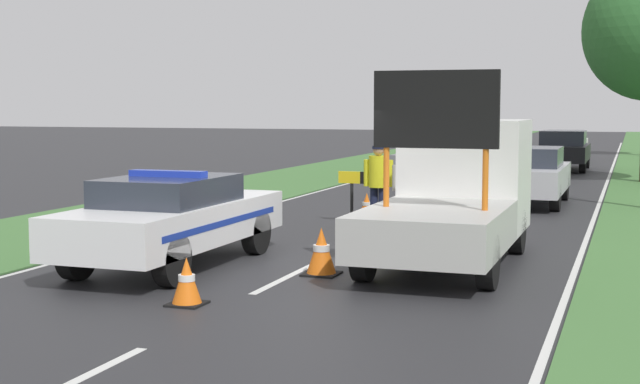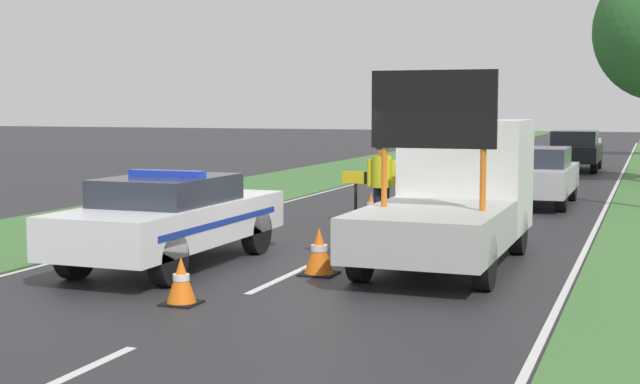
{
  "view_description": "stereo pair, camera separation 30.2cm",
  "coord_description": "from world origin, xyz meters",
  "px_view_note": "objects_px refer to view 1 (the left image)",
  "views": [
    {
      "loc": [
        4.85,
        -13.56,
        2.57
      ],
      "look_at": [
        -0.18,
        0.74,
        1.1
      ],
      "focal_mm": 50.0,
      "sensor_mm": 36.0,
      "label": 1
    },
    {
      "loc": [
        5.14,
        -13.45,
        2.57
      ],
      "look_at": [
        -0.18,
        0.74,
        1.1
      ],
      "focal_mm": 50.0,
      "sensor_mm": 36.0,
      "label": 2
    }
  ],
  "objects_px": {
    "traffic_cone_behind_barrier": "(321,251)",
    "queued_car_suv_grey": "(431,158)",
    "queued_car_van_white": "(565,145)",
    "traffic_cone_centre_front": "(187,281)",
    "road_barrier": "(405,182)",
    "traffic_cone_near_truck": "(367,206)",
    "queued_car_sedan_silver": "(529,175)",
    "queued_car_sedan_black": "(563,149)",
    "traffic_cone_near_police": "(456,216)",
    "pedestrian_civilian": "(406,185)",
    "police_car": "(173,218)",
    "work_truck": "(455,193)",
    "police_officer": "(378,179)"
  },
  "relations": [
    {
      "from": "traffic_cone_centre_front",
      "to": "queued_car_van_white",
      "type": "xyz_separation_m",
      "value": [
        2.4,
        32.7,
        0.47
      ]
    },
    {
      "from": "work_truck",
      "to": "traffic_cone_centre_front",
      "type": "height_order",
      "value": "work_truck"
    },
    {
      "from": "road_barrier",
      "to": "traffic_cone_behind_barrier",
      "type": "bearing_deg",
      "value": -84.58
    },
    {
      "from": "work_truck",
      "to": "pedestrian_civilian",
      "type": "bearing_deg",
      "value": -61.7
    },
    {
      "from": "police_car",
      "to": "traffic_cone_near_police",
      "type": "xyz_separation_m",
      "value": [
        3.52,
        5.55,
        -0.48
      ]
    },
    {
      "from": "traffic_cone_behind_barrier",
      "to": "queued_car_suv_grey",
      "type": "height_order",
      "value": "queued_car_suv_grey"
    },
    {
      "from": "road_barrier",
      "to": "traffic_cone_near_truck",
      "type": "height_order",
      "value": "road_barrier"
    },
    {
      "from": "work_truck",
      "to": "traffic_cone_centre_front",
      "type": "distance_m",
      "value": 5.31
    },
    {
      "from": "traffic_cone_near_truck",
      "to": "traffic_cone_centre_front",
      "type": "bearing_deg",
      "value": -87.96
    },
    {
      "from": "queued_car_sedan_silver",
      "to": "police_officer",
      "type": "bearing_deg",
      "value": 67.11
    },
    {
      "from": "traffic_cone_near_police",
      "to": "queued_car_van_white",
      "type": "xyz_separation_m",
      "value": [
        0.42,
        24.7,
        0.48
      ]
    },
    {
      "from": "queued_car_van_white",
      "to": "queued_car_suv_grey",
      "type": "bearing_deg",
      "value": 72.42
    },
    {
      "from": "work_truck",
      "to": "queued_car_van_white",
      "type": "relative_size",
      "value": 1.28
    },
    {
      "from": "road_barrier",
      "to": "pedestrian_civilian",
      "type": "relative_size",
      "value": 1.8
    },
    {
      "from": "police_car",
      "to": "queued_car_suv_grey",
      "type": "bearing_deg",
      "value": 84.08
    },
    {
      "from": "pedestrian_civilian",
      "to": "traffic_cone_centre_front",
      "type": "distance_m",
      "value": 7.57
    },
    {
      "from": "queued_car_sedan_black",
      "to": "traffic_cone_near_police",
      "type": "bearing_deg",
      "value": 87.68
    },
    {
      "from": "work_truck",
      "to": "queued_car_sedan_silver",
      "type": "relative_size",
      "value": 1.17
    },
    {
      "from": "traffic_cone_centre_front",
      "to": "queued_car_van_white",
      "type": "bearing_deg",
      "value": 85.81
    },
    {
      "from": "police_car",
      "to": "road_barrier",
      "type": "bearing_deg",
      "value": 63.38
    },
    {
      "from": "traffic_cone_behind_barrier",
      "to": "pedestrian_civilian",
      "type": "bearing_deg",
      "value": 88.81
    },
    {
      "from": "road_barrier",
      "to": "queued_car_sedan_silver",
      "type": "relative_size",
      "value": 0.67
    },
    {
      "from": "traffic_cone_behind_barrier",
      "to": "police_car",
      "type": "bearing_deg",
      "value": -178.08
    },
    {
      "from": "traffic_cone_centre_front",
      "to": "queued_car_sedan_black",
      "type": "distance_m",
      "value": 26.94
    },
    {
      "from": "police_officer",
      "to": "queued_car_sedan_black",
      "type": "xyz_separation_m",
      "value": [
        2.35,
        19.04,
        -0.21
      ]
    },
    {
      "from": "traffic_cone_near_police",
      "to": "queued_car_suv_grey",
      "type": "bearing_deg",
      "value": 104.6
    },
    {
      "from": "road_barrier",
      "to": "police_officer",
      "type": "distance_m",
      "value": 0.8
    },
    {
      "from": "police_officer",
      "to": "queued_car_sedan_black",
      "type": "height_order",
      "value": "police_officer"
    },
    {
      "from": "road_barrier",
      "to": "police_officer",
      "type": "height_order",
      "value": "police_officer"
    },
    {
      "from": "traffic_cone_centre_front",
      "to": "traffic_cone_behind_barrier",
      "type": "bearing_deg",
      "value": 69.26
    },
    {
      "from": "work_truck",
      "to": "pedestrian_civilian",
      "type": "xyz_separation_m",
      "value": [
        -1.55,
        2.92,
        -0.15
      ]
    },
    {
      "from": "traffic_cone_behind_barrier",
      "to": "queued_car_suv_grey",
      "type": "bearing_deg",
      "value": 97.23
    },
    {
      "from": "road_barrier",
      "to": "police_officer",
      "type": "bearing_deg",
      "value": -116.33
    },
    {
      "from": "police_car",
      "to": "queued_car_suv_grey",
      "type": "distance_m",
      "value": 18.39
    },
    {
      "from": "work_truck",
      "to": "road_barrier",
      "type": "relative_size",
      "value": 1.75
    },
    {
      "from": "traffic_cone_centre_front",
      "to": "queued_car_sedan_silver",
      "type": "distance_m",
      "value": 13.84
    },
    {
      "from": "road_barrier",
      "to": "queued_car_suv_grey",
      "type": "distance_m",
      "value": 12.58
    },
    {
      "from": "queued_car_van_white",
      "to": "traffic_cone_near_police",
      "type": "bearing_deg",
      "value": 89.03
    },
    {
      "from": "traffic_cone_behind_barrier",
      "to": "queued_car_sedan_silver",
      "type": "bearing_deg",
      "value": 80.33
    },
    {
      "from": "work_truck",
      "to": "queued_car_sedan_black",
      "type": "distance_m",
      "value": 22.25
    },
    {
      "from": "police_car",
      "to": "traffic_cone_behind_barrier",
      "type": "relative_size",
      "value": 6.76
    },
    {
      "from": "police_car",
      "to": "queued_car_van_white",
      "type": "relative_size",
      "value": 1.21
    },
    {
      "from": "police_officer",
      "to": "traffic_cone_near_police",
      "type": "relative_size",
      "value": 2.87
    },
    {
      "from": "police_car",
      "to": "road_barrier",
      "type": "xyz_separation_m",
      "value": [
        2.33,
        5.99,
        0.15
      ]
    },
    {
      "from": "queued_car_sedan_black",
      "to": "pedestrian_civilian",
      "type": "bearing_deg",
      "value": 85.04
    },
    {
      "from": "road_barrier",
      "to": "pedestrian_civilian",
      "type": "xyz_separation_m",
      "value": [
        0.27,
        -0.97,
        0.03
      ]
    },
    {
      "from": "police_car",
      "to": "traffic_cone_near_police",
      "type": "bearing_deg",
      "value": 52.27
    },
    {
      "from": "work_truck",
      "to": "traffic_cone_near_truck",
      "type": "height_order",
      "value": "work_truck"
    },
    {
      "from": "queued_car_suv_grey",
      "to": "traffic_cone_near_police",
      "type": "bearing_deg",
      "value": 104.6
    },
    {
      "from": "queued_car_van_white",
      "to": "traffic_cone_centre_front",
      "type": "bearing_deg",
      "value": 85.81
    }
  ]
}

